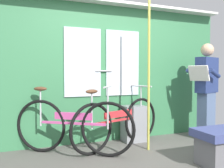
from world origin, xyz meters
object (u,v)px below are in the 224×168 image
bicycle_near_door (73,126)px  passenger_reading_newspaper (206,89)px  bicycle_leaning_behind (118,123)px  trash_bin_by_wall (133,123)px  handrail_pole (149,74)px  bench_seat_corner (223,146)px

bicycle_near_door → passenger_reading_newspaper: size_ratio=0.90×
bicycle_leaning_behind → trash_bin_by_wall: (0.38, 0.24, -0.09)m
trash_bin_by_wall → handrail_pole: 0.97m
bicycle_leaning_behind → bench_seat_corner: bicycle_leaning_behind is taller
trash_bin_by_wall → handrail_pole: size_ratio=0.26×
handrail_pole → bench_seat_corner: 1.36m
passenger_reading_newspaper → bench_seat_corner: size_ratio=2.37×
handrail_pole → bench_seat_corner: handrail_pole is taller
bicycle_near_door → trash_bin_by_wall: (1.09, 0.29, -0.10)m
bench_seat_corner → trash_bin_by_wall: bearing=113.0°
bicycle_near_door → bicycle_leaning_behind: (0.71, 0.05, -0.01)m
trash_bin_by_wall → bench_seat_corner: 1.47m
passenger_reading_newspaper → handrail_pole: bearing=-12.6°
bicycle_leaning_behind → trash_bin_by_wall: size_ratio=2.76×
bicycle_near_door → bench_seat_corner: (1.66, -1.06, -0.16)m
bicycle_near_door → handrail_pole: (1.09, -0.21, 0.73)m
trash_bin_by_wall → handrail_pole: (0.00, -0.49, 0.84)m
bicycle_leaning_behind → bicycle_near_door: bearing=163.5°
passenger_reading_newspaper → trash_bin_by_wall: passenger_reading_newspaper is taller
passenger_reading_newspaper → bicycle_leaning_behind: bearing=-23.4°
passenger_reading_newspaper → trash_bin_by_wall: bearing=-35.0°
bicycle_near_door → handrail_pole: size_ratio=0.66×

